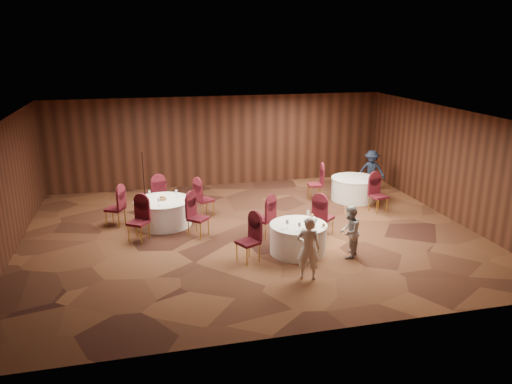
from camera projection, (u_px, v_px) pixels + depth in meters
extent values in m
plane|color=black|center=(251.00, 233.00, 13.63)|extent=(12.00, 12.00, 0.00)
plane|color=silver|center=(250.00, 116.00, 12.70)|extent=(12.00, 12.00, 0.00)
plane|color=black|center=(219.00, 141.00, 17.82)|extent=(12.00, 0.00, 12.00)
plane|color=black|center=(316.00, 251.00, 8.51)|extent=(12.00, 0.00, 12.00)
plane|color=black|center=(4.00, 192.00, 11.82)|extent=(0.00, 10.00, 10.00)
plane|color=black|center=(451.00, 164.00, 14.51)|extent=(0.00, 10.00, 10.00)
cylinder|color=white|center=(298.00, 239.00, 12.27)|extent=(1.38, 1.38, 0.72)
cylinder|color=white|center=(298.00, 225.00, 12.17)|extent=(1.41, 1.41, 0.03)
cylinder|color=white|center=(163.00, 213.00, 14.15)|extent=(1.58, 1.58, 0.72)
cylinder|color=white|center=(162.00, 200.00, 14.04)|extent=(1.61, 1.61, 0.03)
cylinder|color=white|center=(354.00, 189.00, 16.42)|extent=(1.49, 1.49, 0.72)
cylinder|color=white|center=(355.00, 178.00, 16.32)|extent=(1.52, 1.52, 0.03)
cylinder|color=silver|center=(299.00, 231.00, 11.75)|extent=(0.06, 0.06, 0.01)
cylinder|color=silver|center=(299.00, 229.00, 11.73)|extent=(0.01, 0.01, 0.11)
cone|color=silver|center=(299.00, 224.00, 11.70)|extent=(0.08, 0.08, 0.10)
cylinder|color=silver|center=(308.00, 218.00, 12.57)|extent=(0.06, 0.06, 0.01)
cylinder|color=silver|center=(308.00, 216.00, 12.56)|extent=(0.01, 0.01, 0.11)
cone|color=silver|center=(308.00, 212.00, 12.53)|extent=(0.08, 0.08, 0.10)
cylinder|color=silver|center=(315.00, 226.00, 12.02)|extent=(0.06, 0.06, 0.01)
cylinder|color=silver|center=(315.00, 224.00, 12.01)|extent=(0.01, 0.01, 0.11)
cone|color=silver|center=(316.00, 220.00, 11.98)|extent=(0.08, 0.08, 0.10)
cylinder|color=silver|center=(287.00, 228.00, 11.92)|extent=(0.06, 0.06, 0.01)
cylinder|color=silver|center=(287.00, 226.00, 11.90)|extent=(0.01, 0.01, 0.11)
cone|color=silver|center=(287.00, 222.00, 11.87)|extent=(0.08, 0.08, 0.10)
cylinder|color=white|center=(304.00, 232.00, 11.69)|extent=(0.15, 0.15, 0.01)
sphere|color=#9E6B33|center=(304.00, 230.00, 11.68)|extent=(0.08, 0.08, 0.08)
cylinder|color=white|center=(324.00, 226.00, 12.02)|extent=(0.15, 0.15, 0.01)
sphere|color=#9E6B33|center=(324.00, 225.00, 12.01)|extent=(0.08, 0.08, 0.08)
cylinder|color=white|center=(312.00, 217.00, 12.67)|extent=(0.15, 0.15, 0.01)
sphere|color=#9E6B33|center=(312.00, 215.00, 12.66)|extent=(0.08, 0.08, 0.08)
cylinder|color=silver|center=(176.00, 197.00, 14.29)|extent=(0.06, 0.06, 0.01)
cylinder|color=silver|center=(176.00, 195.00, 14.28)|extent=(0.01, 0.01, 0.11)
cone|color=silver|center=(176.00, 192.00, 14.24)|extent=(0.08, 0.08, 0.10)
cylinder|color=silver|center=(150.00, 198.00, 14.22)|extent=(0.06, 0.06, 0.01)
cylinder|color=silver|center=(150.00, 196.00, 14.21)|extent=(0.01, 0.01, 0.11)
cone|color=silver|center=(149.00, 192.00, 14.18)|extent=(0.08, 0.08, 0.10)
cylinder|color=silver|center=(159.00, 205.00, 13.58)|extent=(0.06, 0.06, 0.01)
cylinder|color=silver|center=(159.00, 203.00, 13.57)|extent=(0.01, 0.01, 0.11)
cone|color=silver|center=(159.00, 199.00, 13.54)|extent=(0.08, 0.08, 0.10)
cylinder|color=brown|center=(162.00, 199.00, 14.03)|extent=(0.22, 0.22, 0.06)
sphere|color=#9E6B33|center=(161.00, 197.00, 14.03)|extent=(0.07, 0.07, 0.07)
sphere|color=#9E6B33|center=(164.00, 197.00, 14.00)|extent=(0.07, 0.07, 0.07)
cylinder|color=silver|center=(363.00, 179.00, 16.13)|extent=(0.06, 0.06, 0.01)
cylinder|color=silver|center=(363.00, 178.00, 16.11)|extent=(0.01, 0.01, 0.11)
cone|color=silver|center=(363.00, 174.00, 16.08)|extent=(0.08, 0.08, 0.10)
cylinder|color=black|center=(145.00, 197.00, 16.73)|extent=(0.24, 0.24, 0.02)
cylinder|color=black|center=(143.00, 175.00, 16.51)|extent=(0.02, 0.02, 1.53)
cylinder|color=black|center=(142.00, 153.00, 16.34)|extent=(0.04, 0.12, 0.04)
imported|color=silver|center=(308.00, 248.00, 10.82)|extent=(0.61, 0.51, 1.44)
imported|color=#A3A3A7|center=(349.00, 232.00, 11.95)|extent=(0.77, 0.80, 1.30)
imported|color=#161F32|center=(371.00, 171.00, 17.30)|extent=(1.07, 0.93, 1.44)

